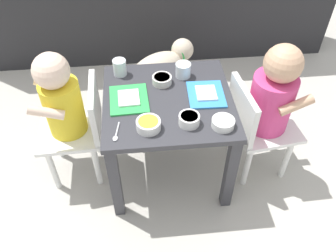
% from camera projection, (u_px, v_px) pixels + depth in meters
% --- Properties ---
extents(ground_plane, '(7.00, 7.00, 0.00)m').
position_uv_depth(ground_plane, '(168.00, 167.00, 1.81)').
color(ground_plane, '#B2ADA3').
extents(dining_table, '(0.55, 0.53, 0.46)m').
position_uv_depth(dining_table, '(168.00, 114.00, 1.54)').
color(dining_table, '#333338').
rests_on(dining_table, ground).
extents(seated_child_left, '(0.29, 0.29, 0.68)m').
position_uv_depth(seated_child_left, '(65.00, 105.00, 1.50)').
color(seated_child_left, white).
rests_on(seated_child_left, ground).
extents(seated_child_right, '(0.31, 0.31, 0.70)m').
position_uv_depth(seated_child_right, '(270.00, 99.00, 1.51)').
color(seated_child_right, white).
rests_on(seated_child_right, ground).
extents(dog, '(0.43, 0.37, 0.32)m').
position_uv_depth(dog, '(161.00, 66.00, 2.06)').
color(dog, beige).
rests_on(dog, ground).
extents(food_tray_left, '(0.17, 0.19, 0.02)m').
position_uv_depth(food_tray_left, '(129.00, 99.00, 1.48)').
color(food_tray_left, green).
rests_on(food_tray_left, dining_table).
extents(food_tray_right, '(0.16, 0.18, 0.02)m').
position_uv_depth(food_tray_right, '(206.00, 94.00, 1.50)').
color(food_tray_right, '#388CD8').
rests_on(food_tray_right, dining_table).
extents(water_cup_left, '(0.07, 0.07, 0.06)m').
position_uv_depth(water_cup_left, '(183.00, 71.00, 1.58)').
color(water_cup_left, white).
rests_on(water_cup_left, dining_table).
extents(water_cup_right, '(0.06, 0.06, 0.07)m').
position_uv_depth(water_cup_right, '(120.00, 68.00, 1.58)').
color(water_cup_right, white).
rests_on(water_cup_right, dining_table).
extents(veggie_bowl_far, '(0.08, 0.08, 0.04)m').
position_uv_depth(veggie_bowl_far, '(189.00, 119.00, 1.37)').
color(veggie_bowl_far, white).
rests_on(veggie_bowl_far, dining_table).
extents(cereal_bowl_right_side, '(0.09, 0.09, 0.03)m').
position_uv_depth(cereal_bowl_right_side, '(223.00, 123.00, 1.36)').
color(cereal_bowl_right_side, white).
rests_on(cereal_bowl_right_side, dining_table).
extents(cereal_bowl_left_side, '(0.09, 0.09, 0.03)m').
position_uv_depth(cereal_bowl_left_side, '(162.00, 80.00, 1.55)').
color(cereal_bowl_left_side, silver).
rests_on(cereal_bowl_left_side, dining_table).
extents(veggie_bowl_near, '(0.10, 0.10, 0.04)m').
position_uv_depth(veggie_bowl_near, '(148.00, 124.00, 1.35)').
color(veggie_bowl_near, white).
rests_on(veggie_bowl_near, dining_table).
extents(spoon_by_left_tray, '(0.03, 0.10, 0.01)m').
position_uv_depth(spoon_by_left_tray, '(116.00, 134.00, 1.34)').
color(spoon_by_left_tray, silver).
rests_on(spoon_by_left_tray, dining_table).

